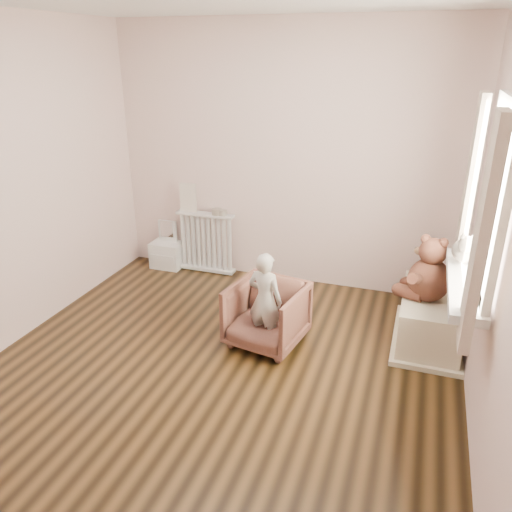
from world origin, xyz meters
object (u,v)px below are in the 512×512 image
(child, at_px, (265,300))
(radiator, at_px, (206,238))
(plush_cat, at_px, (465,249))
(armchair, at_px, (267,315))
(toy_bench, at_px, (430,320))
(teddy_bear, at_px, (430,272))
(toy_vanity, at_px, (167,244))

(child, bearing_deg, radiator, -38.86)
(plush_cat, bearing_deg, child, -173.23)
(armchair, xyz_separation_m, toy_bench, (1.29, 0.48, -0.07))
(radiator, distance_m, armchair, 1.61)
(radiator, bearing_deg, toy_bench, -16.79)
(toy_bench, distance_m, plush_cat, 0.89)
(child, xyz_separation_m, teddy_bear, (1.23, 0.45, 0.24))
(radiator, relative_size, toy_bench, 0.75)
(toy_vanity, relative_size, toy_bench, 0.59)
(toy_vanity, xyz_separation_m, teddy_bear, (2.79, -0.76, 0.40))
(radiator, height_order, toy_vanity, radiator)
(teddy_bear, xyz_separation_m, plush_cat, (0.20, -0.30, 0.33))
(toy_bench, distance_m, teddy_bear, 0.48)
(toy_vanity, bearing_deg, radiator, 3.60)
(toy_vanity, bearing_deg, toy_bench, -13.53)
(radiator, relative_size, plush_cat, 2.43)
(armchair, distance_m, toy_bench, 1.38)
(armchair, bearing_deg, toy_vanity, 153.41)
(teddy_bear, bearing_deg, radiator, -179.20)
(child, relative_size, plush_cat, 2.93)
(armchair, height_order, child, child)
(teddy_bear, bearing_deg, child, -140.28)
(armchair, height_order, toy_bench, armchair)
(radiator, height_order, plush_cat, plush_cat)
(radiator, xyz_separation_m, plush_cat, (2.51, -1.09, 0.61))
(toy_vanity, xyz_separation_m, child, (1.56, -1.21, 0.15))
(toy_vanity, xyz_separation_m, plush_cat, (2.99, -1.06, 0.72))
(plush_cat, bearing_deg, toy_vanity, 161.15)
(child, xyz_separation_m, toy_bench, (1.29, 0.53, -0.23))
(armchair, bearing_deg, toy_bench, 30.43)
(radiator, xyz_separation_m, teddy_bear, (2.31, -0.79, 0.28))
(toy_bench, bearing_deg, plush_cat, -69.48)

